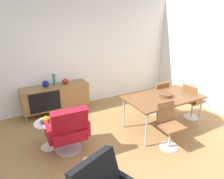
# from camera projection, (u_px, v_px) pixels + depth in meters

# --- Properties ---
(ground_plane) EXTENTS (8.32, 8.32, 0.00)m
(ground_plane) POSITION_uv_depth(u_px,v_px,m) (115.00, 162.00, 3.48)
(ground_plane) COLOR #9E7242
(wall_back) EXTENTS (6.80, 0.12, 2.80)m
(wall_back) POSITION_uv_depth(u_px,v_px,m) (64.00, 54.00, 5.12)
(wall_back) COLOR white
(wall_back) RESTS_ON ground_plane
(sideboard) EXTENTS (1.60, 0.45, 0.72)m
(sideboard) POSITION_uv_depth(u_px,v_px,m) (56.00, 96.00, 5.04)
(sideboard) COLOR olive
(sideboard) RESTS_ON ground_plane
(vase_cobalt) EXTENTS (0.07, 0.07, 0.29)m
(vase_cobalt) POSITION_uv_depth(u_px,v_px,m) (54.00, 80.00, 4.89)
(vase_cobalt) COLOR #337266
(vase_cobalt) RESTS_ON sideboard
(vase_sculptural_dark) EXTENTS (0.16, 0.16, 0.16)m
(vase_sculptural_dark) POSITION_uv_depth(u_px,v_px,m) (46.00, 84.00, 4.82)
(vase_sculptural_dark) COLOR navy
(vase_sculptural_dark) RESTS_ON sideboard
(vase_ceramic_small) EXTENTS (0.16, 0.16, 0.13)m
(vase_ceramic_small) POSITION_uv_depth(u_px,v_px,m) (65.00, 81.00, 5.04)
(vase_ceramic_small) COLOR maroon
(vase_ceramic_small) RESTS_ON sideboard
(dining_table) EXTENTS (1.60, 0.90, 0.74)m
(dining_table) POSITION_uv_depth(u_px,v_px,m) (163.00, 98.00, 4.27)
(dining_table) COLOR brown
(dining_table) RESTS_ON ground_plane
(wooden_bowl_on_table) EXTENTS (0.26, 0.26, 0.06)m
(wooden_bowl_on_table) POSITION_uv_depth(u_px,v_px,m) (166.00, 95.00, 4.25)
(wooden_bowl_on_table) COLOR brown
(wooden_bowl_on_table) RESTS_ON dining_table
(dining_chair_far_end) EXTENTS (0.45, 0.43, 0.86)m
(dining_chair_far_end) POSITION_uv_depth(u_px,v_px,m) (192.00, 100.00, 4.75)
(dining_chair_far_end) COLOR brown
(dining_chair_far_end) RESTS_ON ground_plane
(dining_chair_front_left) EXTENTS (0.42, 0.45, 0.86)m
(dining_chair_front_left) POSITION_uv_depth(u_px,v_px,m) (169.00, 124.00, 3.74)
(dining_chair_front_left) COLOR brown
(dining_chair_front_left) RESTS_ON ground_plane
(dining_chair_back_right) EXTENTS (0.40, 0.42, 0.86)m
(dining_chair_back_right) POSITION_uv_depth(u_px,v_px,m) (158.00, 96.00, 4.97)
(dining_chair_back_right) COLOR brown
(dining_chair_back_right) RESTS_ON ground_plane
(lounge_chair_red) EXTENTS (0.74, 0.68, 0.95)m
(lounge_chair_red) POSITION_uv_depth(u_px,v_px,m) (68.00, 129.00, 3.59)
(lounge_chair_red) COLOR red
(lounge_chair_red) RESTS_ON ground_plane
(side_table_round) EXTENTS (0.44, 0.44, 0.52)m
(side_table_round) POSITION_uv_depth(u_px,v_px,m) (48.00, 132.00, 3.76)
(side_table_round) COLOR white
(side_table_round) RESTS_ON ground_plane
(fruit_bowl) EXTENTS (0.20, 0.20, 0.11)m
(fruit_bowl) POSITION_uv_depth(u_px,v_px,m) (46.00, 120.00, 3.68)
(fruit_bowl) COLOR #262628
(fruit_bowl) RESTS_ON side_table_round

